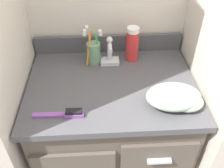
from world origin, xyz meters
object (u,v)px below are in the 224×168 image
toothbrush_cup (93,52)px  shaving_cream_can (132,44)px  hairbrush (66,114)px  hand_towel (177,98)px

toothbrush_cup → shaving_cream_can: (0.19, 0.02, 0.03)m
toothbrush_cup → shaving_cream_can: 0.19m
toothbrush_cup → hairbrush: bearing=-107.2°
shaving_cream_can → hand_towel: shaving_cream_can is taller
shaving_cream_can → hairbrush: 0.48m
hairbrush → hand_towel: (0.44, 0.04, 0.03)m
toothbrush_cup → hairbrush: (-0.11, -0.35, -0.05)m
toothbrush_cup → hairbrush: toothbrush_cup is taller
toothbrush_cup → hand_towel: 0.46m
shaving_cream_can → toothbrush_cup: bearing=-175.2°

